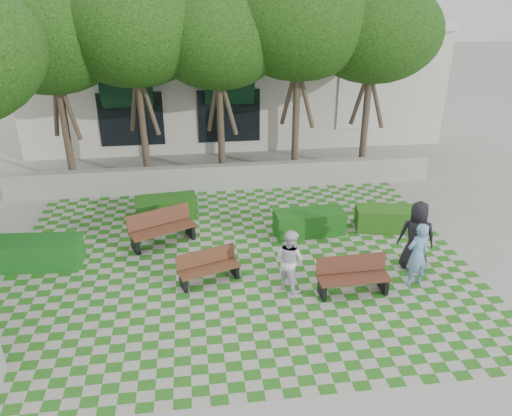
{
  "coord_description": "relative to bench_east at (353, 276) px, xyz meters",
  "views": [
    {
      "loc": [
        -1.05,
        -10.27,
        6.99
      ],
      "look_at": [
        0.5,
        1.5,
        1.4
      ],
      "focal_mm": 35.0,
      "sensor_mm": 36.0,
      "label": 1
    }
  ],
  "objects": [
    {
      "name": "bench_west",
      "position": [
        -4.62,
        3.06,
        0.03
      ],
      "size": [
        1.95,
        1.32,
        0.98
      ],
      "rotation": [
        0.0,
        0.0,
        0.42
      ],
      "color": "#532D1C",
      "rests_on": "ground"
    },
    {
      "name": "lawn",
      "position": [
        -2.56,
        1.58,
        -0.43
      ],
      "size": [
        12.0,
        12.0,
        0.0
      ],
      "primitive_type": "plane",
      "color": "#2B721E",
      "rests_on": "ground"
    },
    {
      "name": "person_dark",
      "position": [
        1.91,
        0.88,
        0.49
      ],
      "size": [
        1.05,
        0.86,
        1.86
      ],
      "primitive_type": "imported",
      "rotation": [
        0.0,
        0.0,
        2.81
      ],
      "color": "black",
      "rests_on": "ground"
    },
    {
      "name": "building",
      "position": [
        -1.63,
        14.66,
        2.08
      ],
      "size": [
        18.0,
        8.92,
        5.15
      ],
      "color": "beige",
      "rests_on": "ground"
    },
    {
      "name": "ground",
      "position": [
        -2.56,
        0.58,
        -0.44
      ],
      "size": [
        90.0,
        90.0,
        0.0
      ],
      "primitive_type": "plane",
      "color": "gray",
      "rests_on": "ground"
    },
    {
      "name": "retaining_wall",
      "position": [
        -2.56,
        6.78,
        0.01
      ],
      "size": [
        15.0,
        0.36,
        0.9
      ],
      "primitive_type": "cube",
      "color": "#9E9B93",
      "rests_on": "ground"
    },
    {
      "name": "person_white",
      "position": [
        -1.47,
        0.37,
        0.36
      ],
      "size": [
        0.95,
        0.97,
        1.58
      ],
      "primitive_type": "imported",
      "rotation": [
        0.0,
        0.0,
        2.25
      ],
      "color": "white",
      "rests_on": "ground"
    },
    {
      "name": "hedge_west",
      "position": [
        -7.79,
        2.24,
        -0.06
      ],
      "size": [
        2.23,
        1.03,
        0.76
      ],
      "primitive_type": "cube",
      "rotation": [
        0.0,
        0.0,
        -0.08
      ],
      "color": "#15511A",
      "rests_on": "ground"
    },
    {
      "name": "tree_row",
      "position": [
        -4.42,
        6.53,
        4.74
      ],
      "size": [
        17.7,
        13.4,
        7.41
      ],
      "color": "#47382B",
      "rests_on": "ground"
    },
    {
      "name": "bench_east",
      "position": [
        0.0,
        0.0,
        0.0
      ],
      "size": [
        1.74,
        0.62,
        0.9
      ],
      "rotation": [
        0.0,
        0.0,
        0.03
      ],
      "color": "#4F281B",
      "rests_on": "ground"
    },
    {
      "name": "hedge_midright",
      "position": [
        -0.35,
        3.08,
        -0.08
      ],
      "size": [
        2.08,
        0.95,
        0.71
      ],
      "primitive_type": "cube",
      "rotation": [
        0.0,
        0.0,
        0.07
      ],
      "color": "#154C14",
      "rests_on": "ground"
    },
    {
      "name": "bench_mid",
      "position": [
        -3.41,
        0.93,
        -0.05
      ],
      "size": [
        1.62,
        0.97,
        0.81
      ],
      "rotation": [
        0.0,
        0.0,
        0.32
      ],
      "color": "#522D1C",
      "rests_on": "ground"
    },
    {
      "name": "person_blue",
      "position": [
        1.62,
        0.12,
        0.4
      ],
      "size": [
        0.7,
        0.55,
        1.68
      ],
      "primitive_type": "imported",
      "rotation": [
        0.0,
        0.0,
        3.4
      ],
      "color": "#6D97C8",
      "rests_on": "ground"
    },
    {
      "name": "hedge_east",
      "position": [
        2.08,
        3.04,
        -0.09
      ],
      "size": [
        2.06,
        1.1,
        0.68
      ],
      "primitive_type": "cube",
      "rotation": [
        0.0,
        0.0,
        -0.17
      ],
      "color": "#225316",
      "rests_on": "ground"
    },
    {
      "name": "hedge_midleft",
      "position": [
        -4.56,
        4.79,
        -0.11
      ],
      "size": [
        1.95,
        0.94,
        0.66
      ],
      "primitive_type": "cube",
      "rotation": [
        0.0,
        0.0,
        0.1
      ],
      "color": "#1A4D14",
      "rests_on": "ground"
    }
  ]
}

